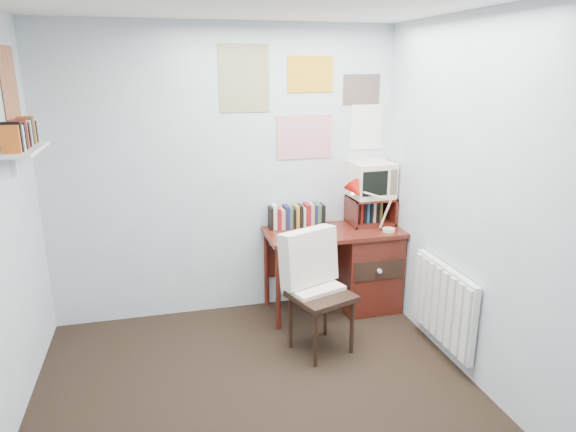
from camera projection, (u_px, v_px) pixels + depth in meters
name	position (u px, v px, depth m)	size (l,w,h in m)	color
ground	(271.00, 432.00, 3.13)	(3.50, 3.50, 0.00)	black
back_wall	(226.00, 175.00, 4.41)	(3.00, 0.02, 2.50)	silver
right_wall	(508.00, 218.00, 3.14)	(0.02, 3.50, 2.50)	silver
desk	(361.00, 265.00, 4.67)	(1.20, 0.55, 0.76)	#531B12
desk_chair	(321.00, 296.00, 3.91)	(0.47, 0.45, 0.92)	black
desk_lamp	(390.00, 210.00, 4.41)	(0.27, 0.24, 0.39)	red
tv_riser	(371.00, 210.00, 4.67)	(0.40, 0.30, 0.25)	#531B12
crt_tv	(371.00, 178.00, 4.60)	(0.36, 0.33, 0.34)	beige
book_row	(302.00, 215.00, 4.59)	(0.60, 0.14, 0.22)	#531B12
radiator	(443.00, 304.00, 3.87)	(0.09, 0.80, 0.60)	white
wall_shelf	(25.00, 149.00, 3.37)	(0.20, 0.62, 0.24)	white
posters_back	(305.00, 102.00, 4.40)	(1.20, 0.01, 0.90)	white
posters_left	(0.00, 90.00, 3.24)	(0.01, 0.70, 0.60)	white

